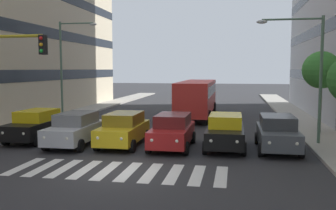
% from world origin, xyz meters
% --- Properties ---
extents(ground_plane, '(180.00, 180.00, 0.00)m').
position_xyz_m(ground_plane, '(0.00, 0.00, 0.00)').
color(ground_plane, '#2D2D30').
extents(crosswalk_markings, '(8.55, 2.80, 0.01)m').
position_xyz_m(crosswalk_markings, '(-0.00, 0.00, 0.00)').
color(crosswalk_markings, silver).
rests_on(crosswalk_markings, ground_plane).
extents(car_0, '(2.02, 4.44, 1.72)m').
position_xyz_m(car_0, '(-6.60, -4.99, 0.89)').
color(car_0, '#474C51').
rests_on(car_0, ground_plane).
extents(car_1, '(2.02, 4.44, 1.72)m').
position_xyz_m(car_1, '(-4.06, -4.97, 0.89)').
color(car_1, black).
rests_on(car_1, ground_plane).
extents(car_2, '(2.02, 4.44, 1.72)m').
position_xyz_m(car_2, '(-1.41, -4.65, 0.89)').
color(car_2, maroon).
rests_on(car_2, ground_plane).
extents(car_3, '(2.02, 4.44, 1.72)m').
position_xyz_m(car_3, '(1.21, -4.74, 0.89)').
color(car_3, gold).
rests_on(car_3, ground_plane).
extents(car_4, '(2.02, 4.44, 1.72)m').
position_xyz_m(car_4, '(3.70, -4.36, 0.89)').
color(car_4, '#B2B7BC').
rests_on(car_4, ground_plane).
extents(car_5, '(2.02, 4.44, 1.72)m').
position_xyz_m(car_5, '(6.43, -5.21, 0.89)').
color(car_5, black).
rests_on(car_5, ground_plane).
extents(bus_behind_traffic, '(2.78, 10.50, 3.00)m').
position_xyz_m(bus_behind_traffic, '(-1.41, -17.02, 1.86)').
color(bus_behind_traffic, red).
rests_on(bus_behind_traffic, ground_plane).
extents(street_lamp_left, '(3.39, 0.28, 6.57)m').
position_xyz_m(street_lamp_left, '(-8.24, -6.52, 4.26)').
color(street_lamp_left, '#4C6B56').
rests_on(street_lamp_left, sidewalk_left).
extents(street_lamp_right, '(3.05, 0.28, 7.49)m').
position_xyz_m(street_lamp_right, '(8.37, -13.37, 4.72)').
color(street_lamp_right, '#4C6B56').
rests_on(street_lamp_right, sidewalk_right).
extents(street_tree_1, '(2.26, 2.26, 4.93)m').
position_xyz_m(street_tree_1, '(-9.62, -10.08, 3.93)').
color(street_tree_1, '#513823').
rests_on(street_tree_1, sidewalk_left).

